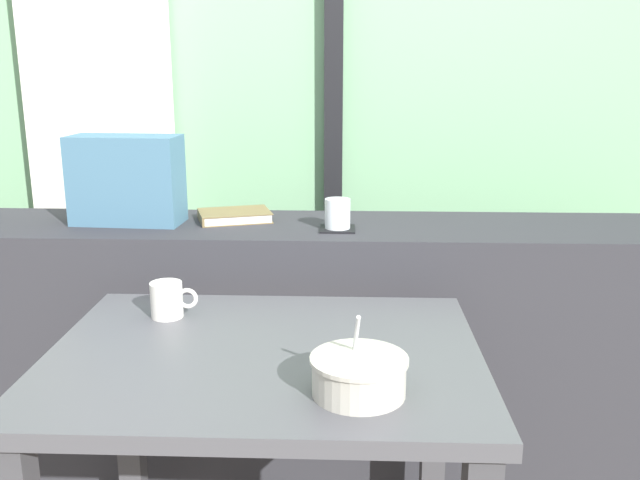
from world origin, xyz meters
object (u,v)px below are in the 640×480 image
object	(u,v)px
juice_glass	(338,215)
soup_bowl	(359,376)
breakfast_table	(266,403)
coaster_square	(337,229)
closed_book	(234,216)
ceramic_mug	(168,300)
throw_pillow	(127,180)

from	to	relation	value
juice_glass	soup_bowl	world-z (taller)	juice_glass
breakfast_table	coaster_square	size ratio (longest dim) A/B	9.09
closed_book	ceramic_mug	size ratio (longest dim) A/B	2.18
breakfast_table	juice_glass	distance (m)	0.67
closed_book	ceramic_mug	world-z (taller)	closed_book
ceramic_mug	coaster_square	bearing A→B (deg)	45.16
soup_bowl	ceramic_mug	world-z (taller)	soup_bowl
breakfast_table	soup_bowl	world-z (taller)	soup_bowl
coaster_square	juice_glass	distance (m)	0.04
breakfast_table	juice_glass	bearing A→B (deg)	76.24
coaster_square	closed_book	bearing A→B (deg)	161.10
breakfast_table	closed_book	world-z (taller)	closed_book
coaster_square	soup_bowl	size ratio (longest dim) A/B	0.56
ceramic_mug	soup_bowl	bearing A→B (deg)	-40.20
closed_book	soup_bowl	xyz separation A→B (m)	(0.37, -0.88, -0.10)
breakfast_table	coaster_square	bearing A→B (deg)	76.24
juice_glass	soup_bowl	distance (m)	0.79
coaster_square	soup_bowl	world-z (taller)	soup_bowl
coaster_square	ceramic_mug	world-z (taller)	coaster_square
breakfast_table	ceramic_mug	world-z (taller)	ceramic_mug
juice_glass	closed_book	xyz separation A→B (m)	(-0.32, 0.11, -0.03)
soup_bowl	coaster_square	bearing A→B (deg)	93.78
breakfast_table	ceramic_mug	distance (m)	0.36
breakfast_table	throw_pillow	size ratio (longest dim) A/B	2.84
coaster_square	throw_pillow	size ratio (longest dim) A/B	0.31
breakfast_table	juice_glass	world-z (taller)	juice_glass
juice_glass	soup_bowl	size ratio (longest dim) A/B	0.47
closed_book	ceramic_mug	bearing A→B (deg)	-98.97
soup_bowl	ceramic_mug	bearing A→B (deg)	139.80
coaster_square	soup_bowl	xyz separation A→B (m)	(0.05, -0.78, -0.09)
juice_glass	closed_book	distance (m)	0.34
breakfast_table	closed_book	bearing A→B (deg)	103.86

